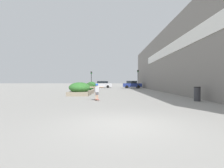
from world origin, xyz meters
TOP-DOWN VIEW (x-y plane):
  - ground_plane at (0.00, 0.00)m, footprint 300.00×300.00m
  - building_wall_right at (6.82, 18.99)m, footprint 0.67×43.81m
  - planter_box at (-3.77, 16.97)m, footprint 2.20×12.94m
  - skateboard at (-1.56, 7.26)m, footprint 0.46×0.68m
  - skateboarder at (-1.56, 7.26)m, footprint 1.01×0.57m
  - trash_bin at (5.74, 6.89)m, footprint 0.47×0.47m
  - car_leftmost at (3.92, 32.08)m, footprint 3.98×1.84m
  - car_center_left at (11.83, 32.85)m, footprint 4.76×1.95m
  - car_center_right at (-2.71, 34.34)m, footprint 4.50×1.99m
  - traffic_light_left at (-4.48, 28.47)m, footprint 0.28×0.30m
  - traffic_light_right at (4.78, 29.29)m, footprint 0.28×0.30m

SIDE VIEW (x-z plane):
  - ground_plane at x=0.00m, z-range 0.00..0.00m
  - skateboard at x=-1.56m, z-range 0.02..0.12m
  - planter_box at x=-3.77m, z-range -0.20..1.22m
  - trash_bin at x=5.74m, z-range 0.00..1.04m
  - car_center_left at x=11.83m, z-range 0.04..1.45m
  - skateboarder at x=-1.56m, z-range 0.22..1.40m
  - car_center_right at x=-2.71m, z-range 0.04..1.59m
  - car_leftmost at x=3.92m, z-range 0.03..1.63m
  - traffic_light_left at x=-4.48m, z-range 0.62..4.04m
  - traffic_light_right at x=4.78m, z-range 0.66..4.43m
  - building_wall_right at x=6.82m, z-range 0.01..8.50m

